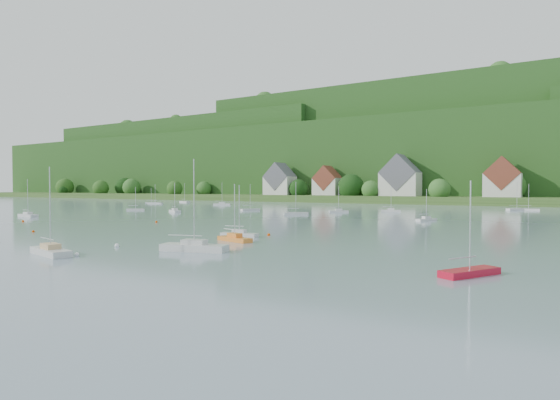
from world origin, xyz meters
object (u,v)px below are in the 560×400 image
(near_sailboat_6, at_px, (28,215))
(near_sailboat_7, at_px, (470,271))
(near_sailboat_2, at_px, (51,250))
(near_sailboat_4, at_px, (194,246))
(near_sailboat_3, at_px, (239,234))
(near_sailboat_5, at_px, (235,238))

(near_sailboat_6, xyz_separation_m, near_sailboat_7, (96.49, -22.08, -0.12))
(near_sailboat_2, distance_m, near_sailboat_4, 13.88)
(near_sailboat_6, bearing_deg, near_sailboat_3, -1.83)
(near_sailboat_4, distance_m, near_sailboat_7, 26.78)
(near_sailboat_2, relative_size, near_sailboat_3, 1.24)
(near_sailboat_2, height_order, near_sailboat_4, near_sailboat_4)
(near_sailboat_2, height_order, near_sailboat_5, near_sailboat_2)
(near_sailboat_2, xyz_separation_m, near_sailboat_5, (8.66, 18.51, -0.05))
(near_sailboat_7, bearing_deg, near_sailboat_2, 134.95)
(near_sailboat_3, height_order, near_sailboat_7, near_sailboat_7)
(near_sailboat_4, height_order, near_sailboat_7, near_sailboat_4)
(near_sailboat_2, bearing_deg, near_sailboat_7, 28.29)
(near_sailboat_5, bearing_deg, near_sailboat_4, -64.65)
(near_sailboat_2, bearing_deg, near_sailboat_3, 88.63)
(near_sailboat_5, bearing_deg, near_sailboat_2, -99.38)
(near_sailboat_4, bearing_deg, near_sailboat_7, -13.65)
(near_sailboat_5, relative_size, near_sailboat_7, 0.99)
(near_sailboat_4, relative_size, near_sailboat_6, 1.14)
(near_sailboat_3, height_order, near_sailboat_4, near_sailboat_4)
(near_sailboat_3, xyz_separation_m, near_sailboat_4, (4.20, -13.70, 0.08))
(near_sailboat_3, bearing_deg, near_sailboat_2, -113.27)
(near_sailboat_2, bearing_deg, near_sailboat_4, 55.84)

